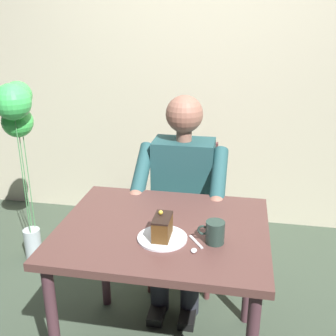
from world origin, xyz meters
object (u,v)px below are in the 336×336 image
Objects in this scene: seated_person at (181,196)px; cake_slice at (162,227)px; dessert_spoon at (195,246)px; balloon_display at (17,123)px; dining_table at (163,245)px; chair at (185,206)px; coffee_cup at (215,232)px.

cake_slice is (-0.02, 0.68, 0.16)m from seated_person.
dessert_spoon is 0.11× the size of balloon_display.
dining_table is at bearing -41.98° from dessert_spoon.
cake_slice is at bearing 91.30° from chair.
seated_person is at bearing -88.37° from cake_slice.
chair is 0.90m from cake_slice.
dining_table is at bearing 90.00° from chair.
seated_person is at bearing 90.00° from chair.
balloon_display is at bearing -33.51° from dining_table.
dining_table is at bearing -79.85° from cake_slice.
coffee_cup is (-0.22, -0.01, -0.01)m from cake_slice.
dessert_spoon is at bearing 35.13° from coffee_cup.
seated_person is at bearing -90.00° from dining_table.
balloon_display is (1.11, 0.01, 0.51)m from chair.
coffee_cup is at bearing -176.79° from cake_slice.
seated_person reaches higher than coffee_cup.
cake_slice is 1.42m from balloon_display.
dining_table is 0.30m from coffee_cup.
coffee_cup reaches higher than dining_table.
dining_table is 0.57m from seated_person.
dining_table is 1.38m from balloon_display.
dessert_spoon reaches higher than dining_table.
coffee_cup is at bearing 110.07° from seated_person.
chair is 0.23m from seated_person.
seated_person reaches higher than chair.
dessert_spoon is (-0.17, 0.15, 0.10)m from dining_table.
chair is 1.22m from balloon_display.
dessert_spoon is at bearing 100.55° from chair.
dining_table is 8.20× the size of coffee_cup.
cake_slice is at bearing 3.21° from coffee_cup.
dining_table is at bearing 90.00° from seated_person.
dining_table is 7.35× the size of cake_slice.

